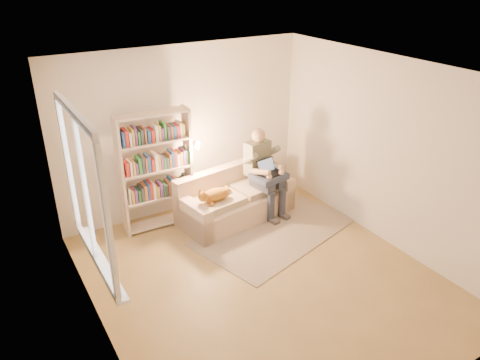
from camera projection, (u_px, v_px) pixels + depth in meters
floor at (262, 277)px, 5.99m from camera, size 4.50×4.50×0.00m
ceiling at (268, 74)px, 4.87m from camera, size 4.00×4.50×0.02m
wall_left at (92, 233)px, 4.50m from camera, size 0.02×4.50×2.60m
wall_right at (387, 153)px, 6.35m from camera, size 0.02×4.50×2.60m
wall_back at (184, 131)px, 7.17m from camera, size 4.00×0.02×2.60m
wall_front at (423, 294)px, 3.68m from camera, size 4.00×0.02×2.60m
window at (91, 216)px, 4.65m from camera, size 0.12×1.52×1.69m
sofa at (235, 201)px, 7.28m from camera, size 1.89×1.06×0.76m
person at (263, 168)px, 7.23m from camera, size 0.47×0.67×1.37m
cat at (216, 194)px, 6.81m from camera, size 0.63×0.29×0.23m
blanket at (268, 176)px, 7.16m from camera, size 0.56×0.48×0.09m
laptop at (268, 170)px, 7.13m from camera, size 0.36×0.32×0.27m
bookshelf at (156, 165)px, 6.75m from camera, size 1.18×0.35×1.79m
rug at (275, 231)px, 6.98m from camera, size 2.64×1.97×0.01m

